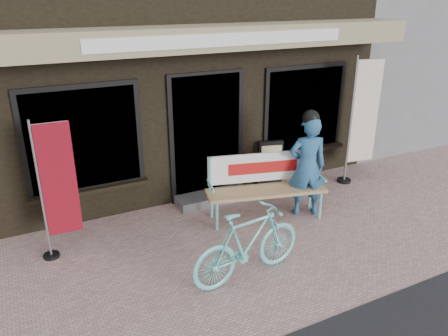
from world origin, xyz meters
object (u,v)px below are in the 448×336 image
bench (265,181)px  person (307,165)px  nobori_cream (362,119)px  menu_stand (270,164)px  nobori_red (56,188)px  bicycle (248,244)px

bench → person: bearing=-7.2°
nobori_cream → menu_stand: nobori_cream is taller
bench → nobori_cream: nobori_cream is taller
nobori_red → nobori_cream: (5.36, 0.17, 0.22)m
person → nobori_cream: bearing=42.2°
person → nobori_red: size_ratio=0.89×
nobori_cream → bench: bearing=-161.4°
bench → bicycle: (-1.06, -1.34, -0.12)m
menu_stand → nobori_cream: bearing=-1.4°
person → nobori_cream: 1.85m
nobori_red → menu_stand: nobori_red is taller
person → bicycle: bearing=-126.3°
bicycle → nobori_red: nobori_red is taller
person → nobori_red: 3.71m
nobori_red → nobori_cream: 5.37m
nobori_red → nobori_cream: nobori_cream is taller
bench → nobori_cream: 2.43m
person → bicycle: 2.05m
person → menu_stand: 1.22m
menu_stand → nobori_red: bearing=-154.7°
nobori_red → person: bearing=-6.4°
bicycle → nobori_cream: bearing=-69.1°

